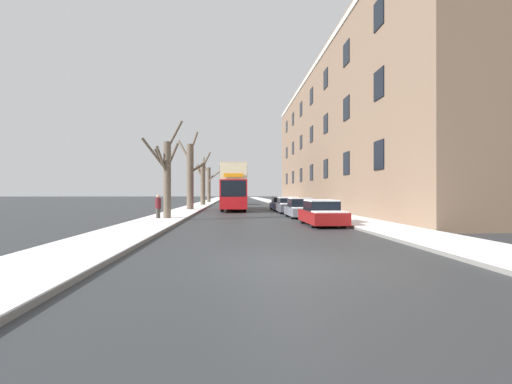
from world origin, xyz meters
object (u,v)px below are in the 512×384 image
(bare_tree_left_0, at_px, (167,176))
(parked_car_2, at_px, (288,206))
(bare_tree_left_1, at_px, (190,174))
(bare_tree_left_3, at_px, (209,184))
(double_decker_bus, at_px, (233,185))
(parked_car_1, at_px, (300,209))
(bare_tree_left_2, at_px, (203,181))
(parked_car_0, at_px, (322,214))
(parked_car_3, at_px, (280,204))
(oncoming_van, at_px, (233,197))
(pedestrian_left_sidewalk, at_px, (158,206))

(bare_tree_left_0, xyz_separation_m, parked_car_2, (9.25, 7.75, -2.27))
(bare_tree_left_1, distance_m, bare_tree_left_3, 25.86)
(double_decker_bus, bearing_deg, parked_car_1, -66.56)
(bare_tree_left_2, distance_m, parked_car_1, 25.06)
(bare_tree_left_2, xyz_separation_m, bare_tree_left_3, (-0.02, 12.76, -0.04))
(bare_tree_left_0, relative_size, parked_car_0, 1.54)
(parked_car_0, bearing_deg, bare_tree_left_1, 119.83)
(parked_car_2, xyz_separation_m, parked_car_3, (-0.00, 5.36, -0.02))
(bare_tree_left_1, relative_size, parked_car_3, 1.84)
(bare_tree_left_3, height_order, parked_car_2, bare_tree_left_3)
(bare_tree_left_1, distance_m, oncoming_van, 18.50)
(bare_tree_left_3, bearing_deg, bare_tree_left_0, -90.17)
(bare_tree_left_0, distance_m, double_decker_bus, 13.97)
(parked_car_1, height_order, parked_car_3, parked_car_1)
(bare_tree_left_1, bearing_deg, parked_car_0, -60.17)
(bare_tree_left_2, height_order, parked_car_3, bare_tree_left_2)
(bare_tree_left_1, distance_m, bare_tree_left_2, 13.10)
(double_decker_bus, relative_size, parked_car_3, 2.59)
(bare_tree_left_0, distance_m, bare_tree_left_1, 12.12)
(double_decker_bus, bearing_deg, oncoming_van, 90.05)
(bare_tree_left_1, height_order, oncoming_van, bare_tree_left_1)
(bare_tree_left_1, bearing_deg, double_decker_bus, 15.01)
(parked_car_2, xyz_separation_m, pedestrian_left_sidewalk, (-9.80, -7.71, 0.26))
(parked_car_1, bearing_deg, bare_tree_left_2, 111.47)
(bare_tree_left_3, bearing_deg, bare_tree_left_2, -89.92)
(parked_car_2, bearing_deg, double_decker_bus, 131.50)
(bare_tree_left_1, bearing_deg, bare_tree_left_2, 89.56)
(bare_tree_left_2, xyz_separation_m, double_decker_bus, (4.24, -11.93, -0.79))
(bare_tree_left_0, height_order, parked_car_2, bare_tree_left_0)
(bare_tree_left_0, height_order, bare_tree_left_3, bare_tree_left_3)
(bare_tree_left_3, height_order, pedestrian_left_sidewalk, bare_tree_left_3)
(bare_tree_left_0, height_order, parked_car_1, bare_tree_left_0)
(parked_car_2, height_order, pedestrian_left_sidewalk, pedestrian_left_sidewalk)
(parked_car_1, distance_m, pedestrian_left_sidewalk, 10.00)
(bare_tree_left_3, bearing_deg, parked_car_0, -77.71)
(double_decker_bus, xyz_separation_m, oncoming_van, (-0.01, 16.65, -1.43))
(bare_tree_left_1, distance_m, parked_car_0, 18.77)
(bare_tree_left_3, relative_size, parked_car_2, 1.57)
(bare_tree_left_0, bearing_deg, bare_tree_left_2, 89.71)
(bare_tree_left_0, relative_size, bare_tree_left_2, 0.88)
(bare_tree_left_1, relative_size, parked_car_1, 2.00)
(bare_tree_left_2, relative_size, oncoming_van, 1.35)
(bare_tree_left_3, height_order, parked_car_0, bare_tree_left_3)
(bare_tree_left_0, relative_size, parked_car_1, 1.62)
(double_decker_bus, relative_size, parked_car_1, 2.81)
(parked_car_0, bearing_deg, bare_tree_left_2, 107.36)
(parked_car_1, height_order, parked_car_2, parked_car_2)
(parked_car_3, bearing_deg, pedestrian_left_sidewalk, -126.88)
(bare_tree_left_3, xyz_separation_m, pedestrian_left_sidewalk, (-0.67, -37.92, -2.42))
(parked_car_1, xyz_separation_m, oncoming_van, (-4.89, 27.91, 0.51))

